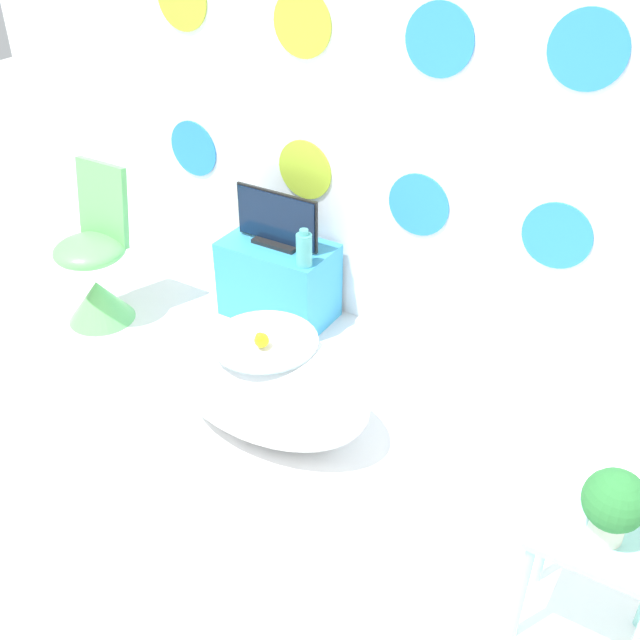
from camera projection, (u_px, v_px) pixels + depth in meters
ground_plane at (62, 594)px, 2.61m from camera, size 12.00×12.00×0.00m
wall_back_dotted at (363, 73)px, 3.38m from camera, size 4.83×0.05×2.60m
bathtub at (267, 383)px, 3.20m from camera, size 0.97×0.55×0.49m
rubber_duck at (261, 340)px, 2.99m from camera, size 0.06×0.07×0.07m
chair at (96, 274)px, 3.92m from camera, size 0.37×0.37×0.84m
tv_cabinet at (279, 280)px, 3.98m from camera, size 0.58×0.35×0.43m
tv at (277, 222)px, 3.79m from camera, size 0.48×0.12×0.29m
vase at (304, 249)px, 3.62m from camera, size 0.08×0.08×0.20m
side_table at (597, 558)px, 2.29m from camera, size 0.40×0.31×0.46m
potted_plant_left at (614, 503)px, 2.16m from camera, size 0.19×0.19×0.25m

